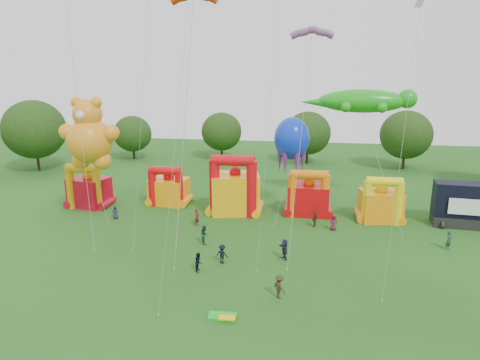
# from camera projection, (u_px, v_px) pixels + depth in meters

# --- Properties ---
(ground) EXTENTS (160.00, 160.00, 0.00)m
(ground) POSITION_uv_depth(u_px,v_px,m) (176.00, 352.00, 26.85)
(ground) COLOR #1D4A14
(ground) RESTS_ON ground
(tree_ring) EXTENTS (124.43, 126.54, 12.07)m
(tree_ring) POSITION_uv_depth(u_px,v_px,m) (156.00, 254.00, 26.01)
(tree_ring) COLOR #352314
(tree_ring) RESTS_ON ground
(bouncy_castle_0) EXTENTS (5.28, 4.62, 5.77)m
(bouncy_castle_0) POSITION_uv_depth(u_px,v_px,m) (88.00, 190.00, 54.40)
(bouncy_castle_0) COLOR red
(bouncy_castle_0) RESTS_ON ground
(bouncy_castle_1) EXTENTS (5.04, 4.30, 5.22)m
(bouncy_castle_1) POSITION_uv_depth(u_px,v_px,m) (169.00, 189.00, 55.42)
(bouncy_castle_1) COLOR orange
(bouncy_castle_1) RESTS_ON ground
(bouncy_castle_2) EXTENTS (6.49, 5.61, 7.46)m
(bouncy_castle_2) POSITION_uv_depth(u_px,v_px,m) (235.00, 190.00, 51.85)
(bouncy_castle_2) COLOR #F4A40C
(bouncy_castle_2) RESTS_ON ground
(bouncy_castle_3) EXTENTS (4.94, 4.01, 5.78)m
(bouncy_castle_3) POSITION_uv_depth(u_px,v_px,m) (308.00, 197.00, 51.47)
(bouncy_castle_3) COLOR red
(bouncy_castle_3) RESTS_ON ground
(bouncy_castle_4) EXTENTS (4.93, 4.19, 5.49)m
(bouncy_castle_4) POSITION_uv_depth(u_px,v_px,m) (381.00, 203.00, 49.28)
(bouncy_castle_4) COLOR orange
(bouncy_castle_4) RESTS_ON ground
(stage_trailer) EXTENTS (7.84, 3.57, 4.95)m
(stage_trailer) POSITION_uv_depth(u_px,v_px,m) (470.00, 206.00, 47.58)
(stage_trailer) COLOR black
(stage_trailer) RESTS_ON ground
(teddy_bear_kite) EXTENTS (6.92, 4.91, 14.37)m
(teddy_bear_kite) POSITION_uv_depth(u_px,v_px,m) (90.00, 140.00, 46.77)
(teddy_bear_kite) COLOR orange
(teddy_bear_kite) RESTS_ON ground
(gecko_kite) EXTENTS (14.00, 12.80, 14.86)m
(gecko_kite) POSITION_uv_depth(u_px,v_px,m) (377.00, 153.00, 49.68)
(gecko_kite) COLOR #1A9F16
(gecko_kite) RESTS_ON ground
(octopus_kite) EXTENTS (4.30, 9.16, 11.61)m
(octopus_kite) POSITION_uv_depth(u_px,v_px,m) (288.00, 162.00, 51.22)
(octopus_kite) COLOR #0E2ED2
(octopus_kite) RESTS_ON ground
(parafoil_kites) EXTENTS (27.84, 11.79, 31.97)m
(parafoil_kites) POSITION_uv_depth(u_px,v_px,m) (152.00, 107.00, 39.88)
(parafoil_kites) COLOR red
(parafoil_kites) RESTS_ON ground
(diamond_kites) EXTENTS (25.11, 18.37, 40.53)m
(diamond_kites) POSITION_uv_depth(u_px,v_px,m) (224.00, 78.00, 36.12)
(diamond_kites) COLOR red
(diamond_kites) RESTS_ON ground
(folded_kite_bundle) EXTENTS (2.03, 1.15, 0.31)m
(folded_kite_bundle) POSITION_uv_depth(u_px,v_px,m) (223.00, 317.00, 30.34)
(folded_kite_bundle) COLOR green
(folded_kite_bundle) RESTS_ON ground
(spectator_0) EXTENTS (0.85, 0.64, 1.56)m
(spectator_0) POSITION_uv_depth(u_px,v_px,m) (115.00, 213.00, 50.18)
(spectator_0) COLOR #212637
(spectator_0) RESTS_ON ground
(spectator_1) EXTENTS (0.66, 0.82, 1.94)m
(spectator_1) POSITION_uv_depth(u_px,v_px,m) (197.00, 217.00, 48.06)
(spectator_1) COLOR maroon
(spectator_1) RESTS_ON ground
(spectator_2) EXTENTS (1.02, 1.14, 1.93)m
(spectator_2) POSITION_uv_depth(u_px,v_px,m) (205.00, 234.00, 43.10)
(spectator_2) COLOR #1A4130
(spectator_2) RESTS_ON ground
(spectator_3) EXTENTS (1.31, 0.99, 1.79)m
(spectator_3) POSITION_uv_depth(u_px,v_px,m) (222.00, 254.00, 38.75)
(spectator_3) COLOR black
(spectator_3) RESTS_ON ground
(spectator_4) EXTENTS (0.92, 1.13, 1.80)m
(spectator_4) POSITION_uv_depth(u_px,v_px,m) (315.00, 219.00, 47.73)
(spectator_4) COLOR #41331A
(spectator_4) RESTS_ON ground
(spectator_5) EXTENTS (1.23, 1.90, 1.96)m
(spectator_5) POSITION_uv_depth(u_px,v_px,m) (284.00, 249.00, 39.56)
(spectator_5) COLOR #24233A
(spectator_5) RESTS_ON ground
(spectator_6) EXTENTS (0.91, 0.65, 1.76)m
(spectator_6) POSITION_uv_depth(u_px,v_px,m) (334.00, 223.00, 46.64)
(spectator_6) COLOR maroon
(spectator_6) RESTS_ON ground
(spectator_7) EXTENTS (0.83, 0.82, 1.92)m
(spectator_7) POSITION_uv_depth(u_px,v_px,m) (449.00, 240.00, 41.65)
(spectator_7) COLOR #1B442F
(spectator_7) RESTS_ON ground
(spectator_8) EXTENTS (0.65, 0.84, 1.71)m
(spectator_8) POSITION_uv_depth(u_px,v_px,m) (199.00, 262.00, 37.30)
(spectator_8) COLOR black
(spectator_8) RESTS_ON ground
(spectator_9) EXTENTS (1.35, 1.40, 1.91)m
(spectator_9) POSITION_uv_depth(u_px,v_px,m) (279.00, 287.00, 32.87)
(spectator_9) COLOR #382C16
(spectator_9) RESTS_ON ground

